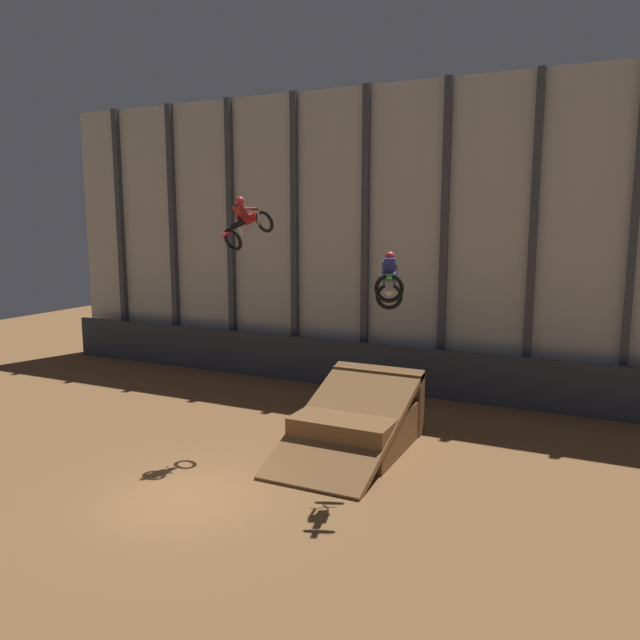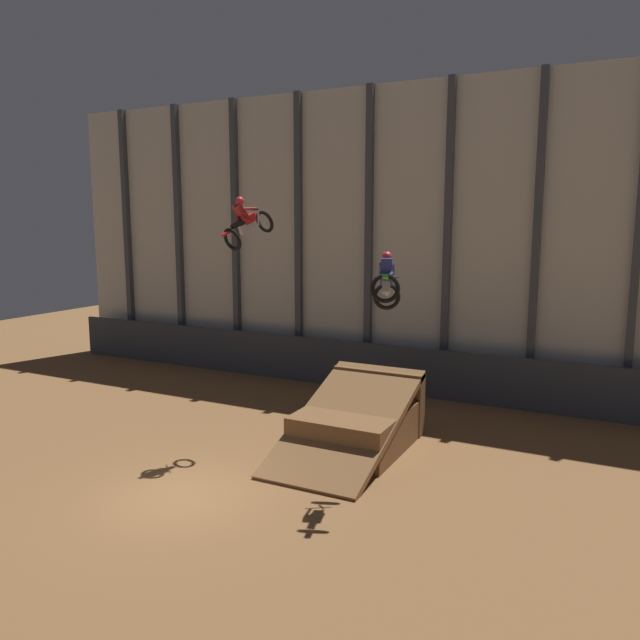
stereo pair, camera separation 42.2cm
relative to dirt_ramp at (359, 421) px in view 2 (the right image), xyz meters
name	(u,v)px [view 2 (the right image)]	position (x,y,z in m)	size (l,w,h in m)	color
ground_plane	(179,497)	(-2.63, -5.62, -0.76)	(60.00, 60.00, 0.00)	brown
arena_back_wall	(370,239)	(-2.63, 7.15, 5.52)	(32.00, 0.40, 12.56)	beige
lower_barrier	(360,366)	(-2.63, 6.17, 0.23)	(31.36, 0.20, 1.99)	#383D47
dirt_ramp	(359,421)	(0.00, 0.00, 0.00)	(3.14, 5.77, 2.28)	brown
rider_bike_left_air	(246,224)	(-3.19, -1.43, 6.22)	(1.18, 1.90, 1.67)	black
rider_bike_right_air	(386,284)	(1.84, -2.62, 4.73)	(1.23, 1.80, 1.61)	black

